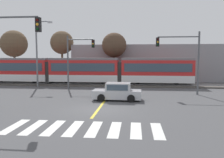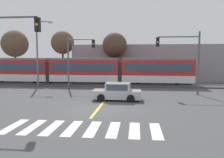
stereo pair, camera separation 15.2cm
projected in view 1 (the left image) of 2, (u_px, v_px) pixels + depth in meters
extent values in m
plane|color=#474749|center=(98.00, 109.00, 17.05)|extent=(200.00, 200.00, 0.00)
cube|color=#4C4742|center=(116.00, 85.00, 31.26)|extent=(120.00, 4.00, 0.18)
cube|color=#939399|center=(116.00, 84.00, 30.54)|extent=(120.00, 0.08, 0.10)
cube|color=#939399|center=(117.00, 83.00, 31.96)|extent=(120.00, 0.08, 0.10)
cube|color=silver|center=(17.00, 77.00, 32.67)|extent=(9.00, 2.60, 0.90)
cube|color=red|center=(17.00, 67.00, 32.54)|extent=(9.00, 2.60, 1.90)
cube|color=#384756|center=(12.00, 67.00, 31.23)|extent=(8.28, 0.04, 1.04)
cube|color=slate|center=(17.00, 59.00, 32.44)|extent=(9.00, 2.39, 0.28)
cylinder|color=black|center=(35.00, 80.00, 32.45)|extent=(0.70, 0.20, 0.70)
cylinder|color=black|center=(1.00, 80.00, 32.98)|extent=(0.70, 0.20, 0.70)
cube|color=silver|center=(85.00, 78.00, 31.64)|extent=(9.00, 2.60, 0.90)
cube|color=red|center=(85.00, 67.00, 31.51)|extent=(9.00, 2.60, 1.90)
cube|color=#384756|center=(82.00, 67.00, 30.20)|extent=(8.28, 0.04, 1.04)
cube|color=slate|center=(85.00, 59.00, 31.40)|extent=(9.00, 2.39, 0.28)
cylinder|color=black|center=(103.00, 81.00, 31.41)|extent=(0.70, 0.20, 0.70)
cylinder|color=black|center=(67.00, 81.00, 31.95)|extent=(0.70, 0.20, 0.70)
cube|color=silver|center=(157.00, 78.00, 30.61)|extent=(9.00, 2.60, 0.90)
cube|color=red|center=(157.00, 68.00, 30.47)|extent=(9.00, 2.60, 1.90)
cube|color=#384756|center=(158.00, 68.00, 29.16)|extent=(8.28, 0.04, 1.04)
cube|color=slate|center=(157.00, 59.00, 30.37)|extent=(9.00, 2.39, 0.28)
cylinder|color=black|center=(176.00, 82.00, 30.38)|extent=(0.70, 0.20, 0.70)
cylinder|color=black|center=(137.00, 82.00, 30.92)|extent=(0.70, 0.20, 0.70)
cube|color=#2D2D2D|center=(50.00, 72.00, 32.09)|extent=(0.50, 2.34, 2.80)
cube|color=#2D2D2D|center=(120.00, 73.00, 31.06)|extent=(0.50, 2.34, 2.80)
cube|color=silver|center=(14.00, 126.00, 12.91)|extent=(0.60, 2.81, 0.01)
cube|color=silver|center=(34.00, 127.00, 12.81)|extent=(0.60, 2.81, 0.01)
cube|color=silver|center=(54.00, 128.00, 12.70)|extent=(0.60, 2.81, 0.01)
cube|color=silver|center=(74.00, 128.00, 12.59)|extent=(0.60, 2.81, 0.01)
cube|color=silver|center=(94.00, 129.00, 12.49)|extent=(0.60, 2.81, 0.01)
cube|color=silver|center=(115.00, 129.00, 12.38)|extent=(0.60, 2.81, 0.01)
cube|color=silver|center=(136.00, 130.00, 12.28)|extent=(0.60, 2.81, 0.01)
cube|color=silver|center=(157.00, 131.00, 12.17)|extent=(0.60, 2.81, 0.01)
cube|color=gold|center=(107.00, 98.00, 21.91)|extent=(0.20, 14.93, 0.01)
cube|color=#B7BABF|center=(117.00, 94.00, 20.69)|extent=(4.23, 1.77, 0.72)
cube|color=#B7BABF|center=(118.00, 87.00, 20.61)|extent=(2.13, 1.55, 0.64)
cube|color=#384756|center=(107.00, 86.00, 20.74)|extent=(0.12, 1.43, 0.52)
cube|color=#384756|center=(117.00, 88.00, 19.84)|extent=(1.79, 0.07, 0.48)
cylinder|color=black|center=(101.00, 98.00, 20.03)|extent=(0.64, 0.23, 0.64)
cylinder|color=black|center=(104.00, 95.00, 21.70)|extent=(0.64, 0.23, 0.64)
cylinder|color=black|center=(131.00, 98.00, 19.71)|extent=(0.64, 0.23, 0.64)
cylinder|color=black|center=(132.00, 95.00, 21.39)|extent=(0.64, 0.23, 0.64)
cylinder|color=#515459|center=(68.00, 63.00, 27.55)|extent=(0.18, 0.18, 6.19)
cylinder|color=#515459|center=(80.00, 39.00, 27.13)|extent=(3.00, 0.12, 0.12)
cube|color=black|center=(93.00, 44.00, 27.02)|extent=(0.32, 0.28, 0.90)
sphere|color=#360605|center=(93.00, 41.00, 26.84)|extent=(0.18, 0.18, 0.18)
sphere|color=#F7AA26|center=(93.00, 44.00, 26.87)|extent=(0.18, 0.18, 0.18)
sphere|color=black|center=(93.00, 46.00, 26.89)|extent=(0.18, 0.18, 0.18)
cylinder|color=#515459|center=(198.00, 63.00, 23.32)|extent=(0.18, 0.18, 6.24)
cylinder|color=#515459|center=(178.00, 37.00, 23.29)|extent=(4.00, 0.12, 0.12)
cube|color=black|center=(158.00, 42.00, 23.55)|extent=(0.32, 0.28, 0.90)
sphere|color=#360605|center=(158.00, 39.00, 23.38)|extent=(0.18, 0.18, 0.18)
sphere|color=#F7AA26|center=(158.00, 42.00, 23.41)|extent=(0.18, 0.18, 0.18)
sphere|color=black|center=(158.00, 45.00, 23.43)|extent=(0.18, 0.18, 0.18)
cylinder|color=#515459|center=(12.00, 17.00, 15.01)|extent=(3.50, 0.12, 0.12)
cube|color=black|center=(38.00, 25.00, 14.86)|extent=(0.32, 0.28, 0.90)
sphere|color=#360605|center=(37.00, 20.00, 14.69)|extent=(0.18, 0.18, 0.18)
sphere|color=#F7AA26|center=(37.00, 24.00, 14.71)|extent=(0.18, 0.18, 0.18)
sphere|color=black|center=(37.00, 29.00, 14.74)|extent=(0.18, 0.18, 0.18)
cylinder|color=slate|center=(37.00, 54.00, 29.41)|extent=(0.20, 0.20, 8.27)
cylinder|color=slate|center=(43.00, 21.00, 28.94)|extent=(1.79, 0.12, 0.12)
cube|color=#B2B2B7|center=(50.00, 22.00, 28.85)|extent=(0.56, 0.28, 0.20)
cylinder|color=brown|center=(15.00, 65.00, 37.64)|extent=(0.32, 0.32, 4.97)
sphere|color=brown|center=(14.00, 44.00, 37.32)|extent=(4.20, 4.20, 4.20)
cylinder|color=brown|center=(62.00, 64.00, 37.58)|extent=(0.32, 0.32, 5.26)
sphere|color=brown|center=(62.00, 43.00, 37.26)|extent=(3.63, 3.63, 3.63)
cylinder|color=brown|center=(114.00, 66.00, 34.99)|extent=(0.32, 0.32, 4.75)
sphere|color=#4C3828|center=(114.00, 45.00, 34.69)|extent=(3.61, 3.61, 3.61)
cube|color=gray|center=(156.00, 63.00, 38.32)|extent=(26.54, 6.00, 5.62)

